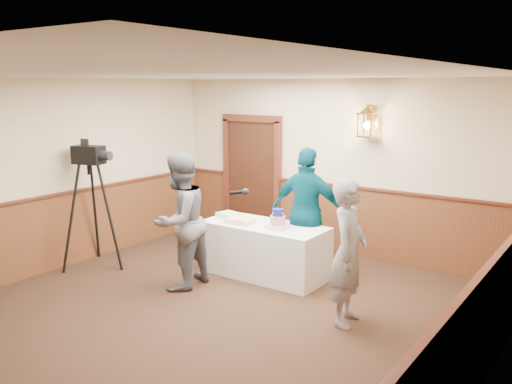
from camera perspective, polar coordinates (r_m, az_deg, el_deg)
ground at (r=6.36m, az=-6.87°, el=-13.88°), size 7.00×7.00×0.00m
room_shell at (r=6.26m, az=-4.79°, el=0.42°), size 6.02×7.02×2.81m
display_table at (r=7.79m, az=0.85°, el=-6.10°), size 1.80×0.80×0.75m
tiered_cake at (r=7.46m, az=2.30°, el=-3.04°), size 0.28×0.28×0.27m
sheet_cake_yellow at (r=7.74m, az=-1.68°, el=-3.04°), size 0.39×0.31×0.08m
sheet_cake_green at (r=8.07m, az=-2.88°, el=-2.47°), size 0.38×0.33×0.08m
interviewer at (r=7.25m, az=-8.01°, el=-3.06°), size 1.55×0.94×1.83m
baker at (r=6.21m, az=9.71°, el=-6.27°), size 0.52×0.68×1.68m
assistant_p at (r=7.72m, az=5.42°, el=-2.11°), size 1.13×0.61×1.84m
tv_camera_rig at (r=8.40m, az=-16.88°, el=-2.16°), size 0.72×0.67×1.83m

